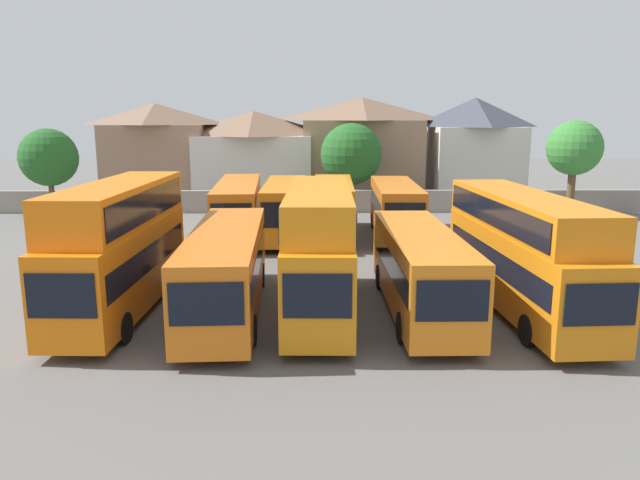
# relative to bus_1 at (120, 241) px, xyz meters

# --- Properties ---
(ground) EXTENTS (140.00, 140.00, 0.00)m
(ground) POSITION_rel_bus_1_xyz_m (7.86, 17.75, -2.90)
(ground) COLOR #605E5B
(depot_boundary_wall) EXTENTS (56.00, 0.50, 1.80)m
(depot_boundary_wall) POSITION_rel_bus_1_xyz_m (7.86, 25.14, -2.00)
(depot_boundary_wall) COLOR gray
(depot_boundary_wall) RESTS_ON ground
(bus_1) EXTENTS (2.77, 10.62, 5.16)m
(bus_1) POSITION_rel_bus_1_xyz_m (0.00, 0.00, 0.00)
(bus_1) COLOR orange
(bus_1) RESTS_ON ground
(bus_2) EXTENTS (3.01, 11.69, 3.33)m
(bus_2) POSITION_rel_bus_1_xyz_m (4.13, -0.10, -0.99)
(bus_2) COLOR orange
(bus_2) RESTS_ON ground
(bus_3) EXTENTS (2.71, 10.50, 4.96)m
(bus_3) POSITION_rel_bus_1_xyz_m (7.80, -0.15, -0.11)
(bus_3) COLOR orange
(bus_3) RESTS_ON ground
(bus_4) EXTENTS (2.66, 10.78, 3.27)m
(bus_4) POSITION_rel_bus_1_xyz_m (11.78, -0.17, -1.02)
(bus_4) COLOR orange
(bus_4) RESTS_ON ground
(bus_5) EXTENTS (3.10, 11.94, 4.69)m
(bus_5) POSITION_rel_bus_1_xyz_m (15.85, -0.00, -0.25)
(bus_5) COLOR orange
(bus_5) RESTS_ON ground
(bus_6) EXTENTS (3.26, 12.03, 3.51)m
(bus_6) POSITION_rel_bus_1_xyz_m (2.73, 15.38, -0.90)
(bus_6) COLOR orange
(bus_6) RESTS_ON ground
(bus_7) EXTENTS (2.65, 10.28, 3.54)m
(bus_7) POSITION_rel_bus_1_xyz_m (5.82, 14.76, -0.88)
(bus_7) COLOR orange
(bus_7) RESTS_ON ground
(bus_8) EXTENTS (2.84, 10.29, 3.56)m
(bus_8) POSITION_rel_bus_1_xyz_m (8.86, 15.25, -0.87)
(bus_8) COLOR orange
(bus_8) RESTS_ON ground
(bus_9) EXTENTS (3.00, 10.42, 3.48)m
(bus_9) POSITION_rel_bus_1_xyz_m (12.89, 14.89, -0.91)
(bus_9) COLOR orange
(bus_9) RESTS_ON ground
(house_terrace_left) EXTENTS (9.56, 6.70, 8.86)m
(house_terrace_left) POSITION_rel_bus_1_xyz_m (-6.92, 33.42, 1.61)
(house_terrace_left) COLOR #9E7A60
(house_terrace_left) RESTS_ON ground
(house_terrace_centre) EXTENTS (11.18, 7.77, 8.17)m
(house_terrace_centre) POSITION_rel_bus_1_xyz_m (2.12, 33.66, 1.27)
(house_terrace_centre) COLOR silver
(house_terrace_centre) RESTS_ON ground
(house_terrace_right) EXTENTS (11.53, 7.52, 9.42)m
(house_terrace_right) POSITION_rel_bus_1_xyz_m (12.25, 34.15, 1.89)
(house_terrace_right) COLOR #9E7A60
(house_terrace_right) RESTS_ON ground
(house_terrace_far_right) EXTENTS (8.43, 8.08, 9.40)m
(house_terrace_far_right) POSITION_rel_bus_1_xyz_m (22.80, 33.69, 1.90)
(house_terrace_far_right) COLOR silver
(house_terrace_far_right) RESTS_ON ground
(tree_left_of_lot) EXTENTS (4.29, 4.29, 6.82)m
(tree_left_of_lot) POSITION_rel_bus_1_xyz_m (-12.14, 22.14, 1.76)
(tree_left_of_lot) COLOR brown
(tree_left_of_lot) RESTS_ON ground
(tree_behind_wall) EXTENTS (4.21, 4.21, 7.41)m
(tree_behind_wall) POSITION_rel_bus_1_xyz_m (27.76, 23.14, 2.35)
(tree_behind_wall) COLOR brown
(tree_behind_wall) RESTS_ON ground
(tree_right_of_lot) EXTENTS (5.17, 5.17, 7.14)m
(tree_right_of_lot) POSITION_rel_bus_1_xyz_m (10.86, 27.64, 1.64)
(tree_right_of_lot) COLOR brown
(tree_right_of_lot) RESTS_ON ground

